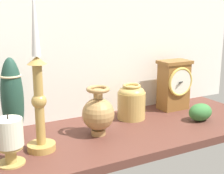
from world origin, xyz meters
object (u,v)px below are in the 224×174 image
object	(u,v)px
brass_vase_bulbous	(98,112)
brass_vase_jar	(131,101)
candlestick_tall_left	(39,93)
mantel_clock	(174,84)
pillar_candle_front	(9,138)
tall_ceramic_vase	(12,98)

from	to	relation	value
brass_vase_bulbous	brass_vase_jar	xyz separation A→B (cm)	(16.20, 7.43, -0.65)
candlestick_tall_left	brass_vase_bulbous	world-z (taller)	candlestick_tall_left
mantel_clock	brass_vase_bulbous	size ratio (longest dim) A/B	1.26
mantel_clock	brass_vase_jar	world-z (taller)	mantel_clock
brass_vase_bulbous	brass_vase_jar	size ratio (longest dim) A/B	1.22
brass_vase_jar	pillar_candle_front	distance (cm)	45.03
mantel_clock	pillar_candle_front	xyz separation A→B (cm)	(-62.03, -16.09, -2.85)
brass_vase_jar	pillar_candle_front	world-z (taller)	pillar_candle_front
candlestick_tall_left	brass_vase_bulbous	size ratio (longest dim) A/B	2.92
mantel_clock	tall_ceramic_vase	size ratio (longest dim) A/B	0.78
mantel_clock	candlestick_tall_left	world-z (taller)	candlestick_tall_left
brass_vase_bulbous	tall_ceramic_vase	distance (cm)	24.48
candlestick_tall_left	brass_vase_jar	xyz separation A→B (cm)	(34.05, 10.38, -9.54)
candlestick_tall_left	pillar_candle_front	bearing A→B (deg)	-154.65
brass_vase_bulbous	brass_vase_jar	distance (cm)	17.83
candlestick_tall_left	pillar_candle_front	world-z (taller)	candlestick_tall_left
candlestick_tall_left	brass_vase_jar	bearing A→B (deg)	16.96
candlestick_tall_left	brass_vase_jar	world-z (taller)	candlestick_tall_left
tall_ceramic_vase	candlestick_tall_left	bearing A→B (deg)	-69.24
brass_vase_bulbous	mantel_clock	bearing A→B (deg)	14.30
brass_vase_bulbous	tall_ceramic_vase	size ratio (longest dim) A/B	0.62
brass_vase_bulbous	brass_vase_jar	bearing A→B (deg)	24.65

